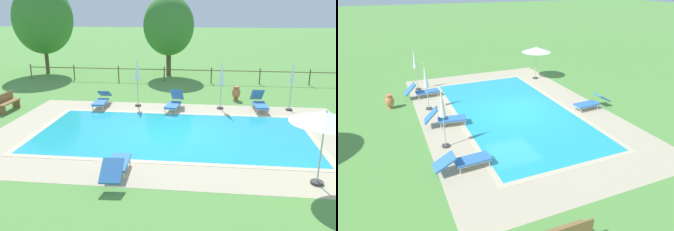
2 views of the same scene
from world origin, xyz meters
TOP-DOWN VIEW (x-y plane):
  - ground_plane at (0.00, 0.00)m, footprint 160.00×160.00m
  - pool_deck_paving at (0.00, 0.00)m, footprint 14.51×9.23m
  - swimming_pool_water at (0.00, 0.00)m, footprint 10.69×5.41m
  - pool_coping_rim at (0.00, 0.00)m, footprint 11.17×5.89m
  - sun_lounger_north_near_steps at (3.86, 3.95)m, footprint 0.72×1.97m
  - sun_lounger_north_mid at (-4.02, 3.65)m, footprint 0.72×2.10m
  - sun_lounger_north_far at (-0.30, 3.49)m, footprint 0.82×1.97m
  - sun_lounger_north_end at (-1.27, -3.94)m, footprint 0.73×2.08m
  - patio_umbrella_open_foreground at (4.54, -3.74)m, footprint 1.91×1.91m
  - patio_umbrella_closed_row_west at (-2.20, 3.95)m, footprint 0.32×0.32m
  - patio_umbrella_closed_row_mid_west at (5.33, 4.04)m, footprint 0.32×0.32m
  - patio_umbrella_closed_row_centre at (1.96, 3.94)m, footprint 0.32×0.32m
  - terracotta_urn_near_fence at (2.86, 5.78)m, footprint 0.45×0.45m

SIDE VIEW (x-z plane):
  - ground_plane at x=0.00m, z-range 0.00..0.00m
  - pool_deck_paving at x=0.00m, z-range 0.00..0.01m
  - swimming_pool_water at x=0.00m, z-range 0.00..0.01m
  - pool_coping_rim at x=0.00m, z-range 0.01..0.01m
  - sun_lounger_north_mid at x=-4.02m, z-range -0.01..0.71m
  - sun_lounger_north_end at x=-1.27m, z-range -0.02..0.74m
  - sun_lounger_north_near_steps at x=3.86m, z-range -0.07..0.84m
  - sun_lounger_north_far at x=-0.30m, z-range -0.08..0.86m
  - terracotta_urn_near_fence at x=2.86m, z-range 0.03..0.79m
  - patio_umbrella_closed_row_centre at x=1.96m, z-range 0.39..2.87m
  - patio_umbrella_closed_row_mid_west at x=5.33m, z-range 0.37..2.89m
  - patio_umbrella_closed_row_west at x=-2.20m, z-range 0.45..2.98m
  - patio_umbrella_open_foreground at x=4.54m, z-range 0.88..3.08m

